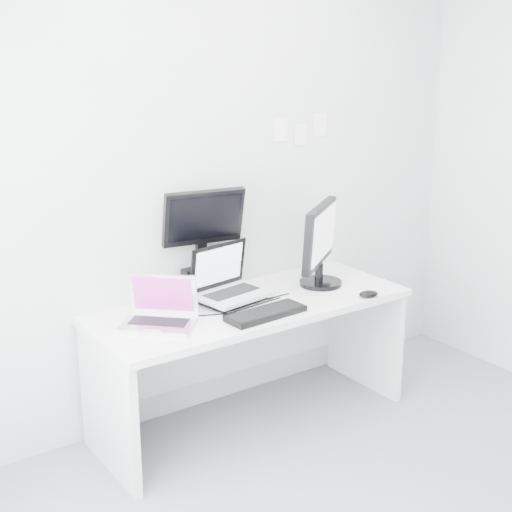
{
  "coord_description": "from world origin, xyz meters",
  "views": [
    {
      "loc": [
        -2.12,
        -1.85,
        2.09
      ],
      "look_at": [
        0.02,
        1.23,
        1.0
      ],
      "focal_mm": 50.67,
      "sensor_mm": 36.0,
      "label": 1
    }
  ],
  "objects": [
    {
      "name": "wall_note_2",
      "position": [
        0.75,
        1.59,
        1.63
      ],
      "size": [
        0.1,
        0.0,
        0.14
      ],
      "primitive_type": "cube",
      "color": "white",
      "rests_on": "back_wall"
    },
    {
      "name": "desk",
      "position": [
        0.0,
        1.25,
        0.36
      ],
      "size": [
        1.8,
        0.7,
        0.73
      ],
      "primitive_type": "cube",
      "color": "white",
      "rests_on": "ground"
    },
    {
      "name": "samsung_monitor",
      "position": [
        0.51,
        1.27,
        0.98
      ],
      "size": [
        0.59,
        0.53,
        0.5
      ],
      "primitive_type": "cube",
      "rotation": [
        0.0,
        0.0,
        0.63
      ],
      "color": "black",
      "rests_on": "desk"
    },
    {
      "name": "speaker",
      "position": [
        -0.21,
        1.55,
        0.81
      ],
      "size": [
        0.08,
        0.08,
        0.16
      ],
      "primitive_type": "cube",
      "rotation": [
        0.0,
        0.0,
        0.09
      ],
      "color": "black",
      "rests_on": "desk"
    },
    {
      "name": "rear_monitor",
      "position": [
        -0.14,
        1.52,
        1.04
      ],
      "size": [
        0.48,
        0.23,
        0.63
      ],
      "primitive_type": "cube",
      "rotation": [
        0.0,
        0.0,
        -0.15
      ],
      "color": "black",
      "rests_on": "desk"
    },
    {
      "name": "wall_note_0",
      "position": [
        0.45,
        1.59,
        1.62
      ],
      "size": [
        0.1,
        0.0,
        0.14
      ],
      "primitive_type": "cube",
      "color": "white",
      "rests_on": "back_wall"
    },
    {
      "name": "keyboard",
      "position": [
        -0.05,
        1.03,
        0.74
      ],
      "size": [
        0.46,
        0.19,
        0.03
      ],
      "primitive_type": "cube",
      "rotation": [
        0.0,
        0.0,
        0.07
      ],
      "color": "black",
      "rests_on": "desk"
    },
    {
      "name": "mouse",
      "position": [
        0.6,
        0.95,
        0.75
      ],
      "size": [
        0.13,
        0.1,
        0.04
      ],
      "primitive_type": "ellipsoid",
      "rotation": [
        0.0,
        0.0,
        -0.29
      ],
      "color": "black",
      "rests_on": "desk"
    },
    {
      "name": "dell_laptop",
      "position": [
        -0.07,
        1.31,
        0.89
      ],
      "size": [
        0.43,
        0.36,
        0.32
      ],
      "primitive_type": "cube",
      "rotation": [
        0.0,
        0.0,
        0.17
      ],
      "color": "silver",
      "rests_on": "desk"
    },
    {
      "name": "macbook",
      "position": [
        -0.59,
        1.22,
        0.86
      ],
      "size": [
        0.44,
        0.44,
        0.27
      ],
      "primitive_type": "cube",
      "rotation": [
        0.0,
        0.0,
        -0.76
      ],
      "color": "#B8B8BD",
      "rests_on": "desk"
    },
    {
      "name": "wall_note_1",
      "position": [
        0.6,
        1.59,
        1.58
      ],
      "size": [
        0.09,
        0.0,
        0.13
      ],
      "primitive_type": "cube",
      "color": "white",
      "rests_on": "back_wall"
    },
    {
      "name": "back_wall",
      "position": [
        0.0,
        1.6,
        1.35
      ],
      "size": [
        3.6,
        0.0,
        3.6
      ],
      "primitive_type": "plane",
      "rotation": [
        1.57,
        0.0,
        0.0
      ],
      "color": "#B8BABD",
      "rests_on": "ground"
    }
  ]
}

